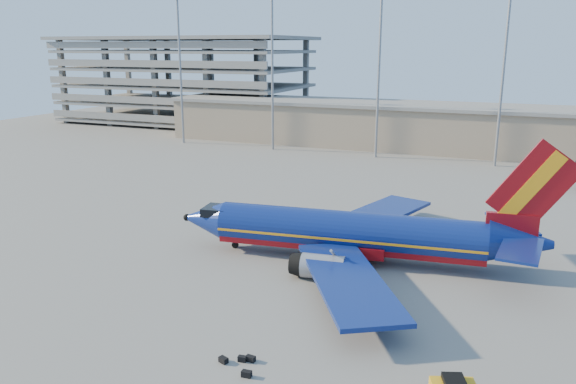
{
  "coord_description": "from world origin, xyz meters",
  "views": [
    {
      "loc": [
        18.44,
        -50.53,
        19.07
      ],
      "look_at": [
        -3.88,
        2.93,
        4.0
      ],
      "focal_mm": 35.0,
      "sensor_mm": 36.0,
      "label": 1
    }
  ],
  "objects": [
    {
      "name": "parking_garage",
      "position": [
        -62.0,
        74.05,
        11.73
      ],
      "size": [
        62.0,
        32.0,
        21.4
      ],
      "color": "slate",
      "rests_on": "ground"
    },
    {
      "name": "terminal_building",
      "position": [
        10.0,
        58.0,
        4.32
      ],
      "size": [
        122.0,
        16.0,
        8.5
      ],
      "color": "gray",
      "rests_on": "ground"
    },
    {
      "name": "ground",
      "position": [
        0.0,
        0.0,
        0.0
      ],
      "size": [
        220.0,
        220.0,
        0.0
      ],
      "primitive_type": "plane",
      "color": "slate",
      "rests_on": "ground"
    },
    {
      "name": "aircraft_main",
      "position": [
        5.61,
        -3.44,
        2.55
      ],
      "size": [
        35.18,
        33.66,
        11.93
      ],
      "rotation": [
        0.0,
        0.0,
        0.13
      ],
      "color": "navy",
      "rests_on": "ground"
    },
    {
      "name": "luggage_pile",
      "position": [
        3.91,
        -23.3,
        0.18
      ],
      "size": [
        2.69,
        2.01,
        0.39
      ],
      "color": "black",
      "rests_on": "ground"
    },
    {
      "name": "light_mast_row",
      "position": [
        5.0,
        46.0,
        17.55
      ],
      "size": [
        101.6,
        1.6,
        28.65
      ],
      "color": "gray",
      "rests_on": "ground"
    }
  ]
}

